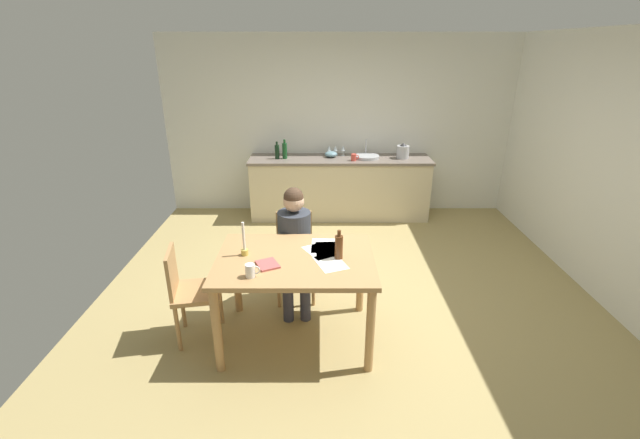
{
  "coord_description": "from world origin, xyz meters",
  "views": [
    {
      "loc": [
        -0.29,
        -3.84,
        2.42
      ],
      "look_at": [
        -0.3,
        -0.01,
        0.85
      ],
      "focal_mm": 23.85,
      "sensor_mm": 36.0,
      "label": 1
    }
  ],
  "objects_px": {
    "dining_table": "(296,269)",
    "person_seated": "(295,241)",
    "sink_unit": "(367,156)",
    "book_magazine": "(268,264)",
    "wine_glass_back_left": "(330,148)",
    "candlestick": "(245,246)",
    "wine_glass_near_sink": "(344,148)",
    "wine_glass_by_kettle": "(336,148)",
    "chair_side_empty": "(190,290)",
    "mixing_bowl": "(332,154)",
    "wine_bottle_on_table": "(339,247)",
    "chair_at_table": "(295,251)",
    "stovetop_kettle": "(403,151)",
    "coffee_mug": "(251,271)",
    "bottle_vinegar": "(285,150)",
    "bottle_oil": "(278,152)",
    "teacup_on_counter": "(354,157)"
  },
  "relations": [
    {
      "from": "dining_table",
      "to": "person_seated",
      "type": "height_order",
      "value": "person_seated"
    },
    {
      "from": "dining_table",
      "to": "sink_unit",
      "type": "distance_m",
      "value": 3.1
    },
    {
      "from": "book_magazine",
      "to": "wine_glass_back_left",
      "type": "bearing_deg",
      "value": 54.6
    },
    {
      "from": "candlestick",
      "to": "book_magazine",
      "type": "bearing_deg",
      "value": -40.71
    },
    {
      "from": "wine_glass_near_sink",
      "to": "wine_glass_by_kettle",
      "type": "height_order",
      "value": "same"
    },
    {
      "from": "chair_side_empty",
      "to": "wine_glass_by_kettle",
      "type": "distance_m",
      "value": 3.42
    },
    {
      "from": "sink_unit",
      "to": "wine_glass_back_left",
      "type": "height_order",
      "value": "sink_unit"
    },
    {
      "from": "candlestick",
      "to": "wine_glass_back_left",
      "type": "height_order",
      "value": "candlestick"
    },
    {
      "from": "mixing_bowl",
      "to": "dining_table",
      "type": "bearing_deg",
      "value": -96.94
    },
    {
      "from": "wine_bottle_on_table",
      "to": "chair_at_table",
      "type": "bearing_deg",
      "value": 119.29
    },
    {
      "from": "sink_unit",
      "to": "wine_glass_near_sink",
      "type": "relative_size",
      "value": 2.34
    },
    {
      "from": "chair_at_table",
      "to": "person_seated",
      "type": "bearing_deg",
      "value": -85.91
    },
    {
      "from": "chair_at_table",
      "to": "dining_table",
      "type": "bearing_deg",
      "value": -86.11
    },
    {
      "from": "person_seated",
      "to": "stovetop_kettle",
      "type": "xyz_separation_m",
      "value": [
        1.45,
        2.38,
        0.32
      ]
    },
    {
      "from": "coffee_mug",
      "to": "bottle_vinegar",
      "type": "relative_size",
      "value": 0.41
    },
    {
      "from": "wine_bottle_on_table",
      "to": "wine_glass_back_left",
      "type": "xyz_separation_m",
      "value": [
        -0.02,
        3.11,
        0.11
      ]
    },
    {
      "from": "candlestick",
      "to": "chair_at_table",
      "type": "bearing_deg",
      "value": 60.66
    },
    {
      "from": "chair_side_empty",
      "to": "bottle_oil",
      "type": "distance_m",
      "value": 2.99
    },
    {
      "from": "dining_table",
      "to": "person_seated",
      "type": "bearing_deg",
      "value": 93.83
    },
    {
      "from": "wine_glass_near_sink",
      "to": "wine_glass_by_kettle",
      "type": "xyz_separation_m",
      "value": [
        -0.11,
        0.0,
        0.0
      ]
    },
    {
      "from": "wine_bottle_on_table",
      "to": "candlestick",
      "type": "bearing_deg",
      "value": 175.67
    },
    {
      "from": "dining_table",
      "to": "teacup_on_counter",
      "type": "relative_size",
      "value": 11.54
    },
    {
      "from": "chair_at_table",
      "to": "wine_bottle_on_table",
      "type": "relative_size",
      "value": 3.5
    },
    {
      "from": "dining_table",
      "to": "sink_unit",
      "type": "xyz_separation_m",
      "value": [
        0.89,
        2.96,
        0.24
      ]
    },
    {
      "from": "book_magazine",
      "to": "stovetop_kettle",
      "type": "distance_m",
      "value": 3.49
    },
    {
      "from": "dining_table",
      "to": "bottle_oil",
      "type": "distance_m",
      "value": 2.96
    },
    {
      "from": "person_seated",
      "to": "chair_side_empty",
      "type": "bearing_deg",
      "value": -147.17
    },
    {
      "from": "chair_at_table",
      "to": "coffee_mug",
      "type": "height_order",
      "value": "coffee_mug"
    },
    {
      "from": "mixing_bowl",
      "to": "wine_glass_back_left",
      "type": "height_order",
      "value": "wine_glass_back_left"
    },
    {
      "from": "candlestick",
      "to": "bottle_oil",
      "type": "relative_size",
      "value": 1.2
    },
    {
      "from": "dining_table",
      "to": "wine_glass_by_kettle",
      "type": "height_order",
      "value": "wine_glass_by_kettle"
    },
    {
      "from": "dining_table",
      "to": "wine_bottle_on_table",
      "type": "distance_m",
      "value": 0.42
    },
    {
      "from": "wine_glass_by_kettle",
      "to": "teacup_on_counter",
      "type": "xyz_separation_m",
      "value": [
        0.25,
        -0.3,
        -0.06
      ]
    },
    {
      "from": "person_seated",
      "to": "chair_side_empty",
      "type": "height_order",
      "value": "person_seated"
    },
    {
      "from": "bottle_oil",
      "to": "mixing_bowl",
      "type": "bearing_deg",
      "value": 7.43
    },
    {
      "from": "wine_glass_by_kettle",
      "to": "candlestick",
      "type": "bearing_deg",
      "value": -105.78
    },
    {
      "from": "dining_table",
      "to": "mixing_bowl",
      "type": "xyz_separation_m",
      "value": [
        0.37,
        3.02,
        0.26
      ]
    },
    {
      "from": "book_magazine",
      "to": "wine_glass_near_sink",
      "type": "relative_size",
      "value": 1.2
    },
    {
      "from": "bottle_vinegar",
      "to": "dining_table",
      "type": "bearing_deg",
      "value": -84.04
    },
    {
      "from": "wine_bottle_on_table",
      "to": "sink_unit",
      "type": "bearing_deg",
      "value": 79.88
    },
    {
      "from": "mixing_bowl",
      "to": "wine_glass_by_kettle",
      "type": "distance_m",
      "value": 0.13
    },
    {
      "from": "bottle_vinegar",
      "to": "coffee_mug",
      "type": "bearing_deg",
      "value": -90.23
    },
    {
      "from": "book_magazine",
      "to": "teacup_on_counter",
      "type": "xyz_separation_m",
      "value": [
        0.9,
        2.93,
        0.15
      ]
    },
    {
      "from": "bottle_oil",
      "to": "wine_bottle_on_table",
      "type": "bearing_deg",
      "value": -75.16
    },
    {
      "from": "mixing_bowl",
      "to": "stovetop_kettle",
      "type": "distance_m",
      "value": 1.05
    },
    {
      "from": "wine_bottle_on_table",
      "to": "wine_glass_back_left",
      "type": "relative_size",
      "value": 1.63
    },
    {
      "from": "book_magazine",
      "to": "wine_glass_by_kettle",
      "type": "bearing_deg",
      "value": 52.94
    },
    {
      "from": "stovetop_kettle",
      "to": "teacup_on_counter",
      "type": "relative_size",
      "value": 1.94
    },
    {
      "from": "book_magazine",
      "to": "wine_bottle_on_table",
      "type": "xyz_separation_m",
      "value": [
        0.57,
        0.12,
        0.1
      ]
    },
    {
      "from": "dining_table",
      "to": "chair_at_table",
      "type": "height_order",
      "value": "chair_at_table"
    }
  ]
}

